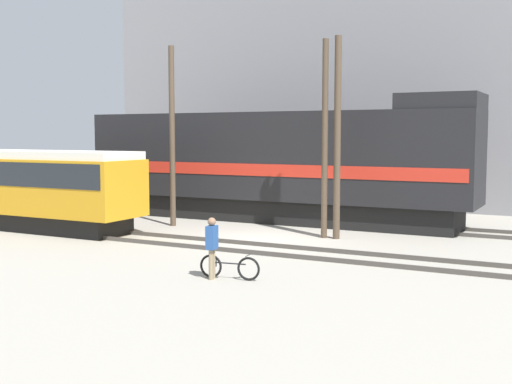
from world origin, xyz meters
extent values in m
plane|color=#9E998C|center=(0.00, 0.00, 0.00)|extent=(120.00, 120.00, 0.00)
cube|color=#47423D|center=(0.00, -2.65, 0.07)|extent=(60.00, 0.07, 0.14)
cube|color=#47423D|center=(0.00, -1.21, 0.07)|extent=(60.00, 0.07, 0.14)
cube|color=#47423D|center=(0.00, 4.09, 0.07)|extent=(60.00, 0.07, 0.14)
cube|color=#47423D|center=(0.00, 5.52, 0.07)|extent=(60.00, 0.07, 0.14)
cube|color=gray|center=(0.00, 14.20, 6.60)|extent=(30.43, 6.00, 13.21)
cube|color=black|center=(-1.97, 4.81, 0.50)|extent=(15.92, 2.55, 1.00)
cube|color=black|center=(-1.97, 4.81, 2.84)|extent=(17.31, 3.00, 3.68)
cube|color=red|center=(-1.97, 4.81, 2.29)|extent=(16.96, 3.04, 0.50)
cube|color=black|center=(5.18, 4.81, 4.98)|extent=(3.00, 2.85, 0.60)
cube|color=black|center=(-9.05, -1.93, 0.35)|extent=(8.07, 2.00, 0.70)
cube|color=orange|center=(-9.05, -1.93, 1.76)|extent=(9.17, 2.50, 2.12)
cube|color=#1E2328|center=(-9.05, -1.93, 2.27)|extent=(8.80, 2.54, 0.90)
cube|color=silver|center=(-9.05, -1.93, 2.97)|extent=(8.99, 2.38, 0.30)
torus|color=black|center=(2.60, -5.88, 0.31)|extent=(0.62, 0.15, 0.62)
torus|color=black|center=(1.56, -6.04, 0.31)|extent=(0.62, 0.15, 0.62)
cylinder|color=black|center=(2.08, -5.96, 0.42)|extent=(0.89, 0.17, 0.04)
cylinder|color=black|center=(1.71, -6.01, 0.45)|extent=(0.03, 0.03, 0.28)
cylinder|color=#262626|center=(2.60, -5.88, 0.67)|extent=(0.09, 0.44, 0.02)
cylinder|color=#8C7A5B|center=(1.66, -6.09, 0.40)|extent=(0.11, 0.11, 0.79)
cylinder|color=#8C7A5B|center=(1.69, -6.25, 0.40)|extent=(0.11, 0.11, 0.79)
cube|color=#264C8C|center=(1.67, -6.17, 1.10)|extent=(0.27, 0.39, 0.61)
sphere|color=#8C664C|center=(1.67, -6.17, 1.51)|extent=(0.21, 0.21, 0.21)
cylinder|color=#4C3D2D|center=(-4.87, 1.44, 3.66)|extent=(0.23, 0.23, 7.31)
cylinder|color=#4C3D2D|center=(1.78, 1.44, 3.57)|extent=(0.22, 0.22, 7.14)
cylinder|color=#4C3D2D|center=(2.26, 1.44, 3.61)|extent=(0.24, 0.24, 7.22)
camera|label=1|loc=(10.29, -20.18, 3.76)|focal=45.00mm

